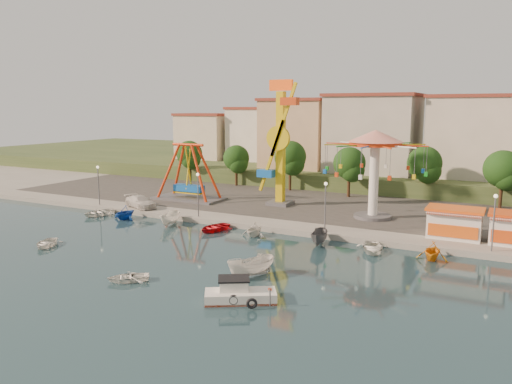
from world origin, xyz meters
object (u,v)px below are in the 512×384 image
Objects in this scene: wave_swinger at (375,154)px; skiff at (251,267)px; van at (141,202)px; pirate_ship_ride at (189,173)px; rowboat_a at (46,243)px; cabin_motorboat at (239,295)px; kamikaze_tower at (281,146)px.

wave_swinger is 25.04m from skiff.
pirate_ship_ride is at bearing 4.15° from van.
skiff is 29.45m from van.
wave_swinger reaches higher than skiff.
rowboat_a is 22.23m from skiff.
van is (-2.63, 17.20, 1.02)m from rowboat_a.
skiff is at bearing -102.81° from van.
van is at bearing -164.69° from wave_swinger.
rowboat_a is (-25.89, -25.01, -7.84)m from wave_swinger.
skiff is at bearing -98.92° from wave_swinger.
wave_swinger is at bearing -0.03° from pirate_ship_ride.
wave_swinger is 2.62× the size of skiff.
cabin_motorboat is at bearing -94.21° from wave_swinger.
pirate_ship_ride is 25.35m from rowboat_a.
kamikaze_tower is 31.15m from rowboat_a.
kamikaze_tower is at bearing 8.87° from pirate_ship_ride.
van is at bearing 110.84° from cabin_motorboat.
rowboat_a is at bearing -148.74° from skiff.
skiff is at bearing -23.39° from rowboat_a.
pirate_ship_ride is 2.26× the size of skiff.
kamikaze_tower is at bearing -37.78° from van.
cabin_motorboat is 1.19× the size of skiff.
cabin_motorboat is (24.24, -28.52, -3.92)m from pirate_ship_ride.
pirate_ship_ride is 1.87× the size of van.
skiff is 0.83× the size of van.
rowboat_a is 17.43m from van.
cabin_motorboat is (10.84, -30.61, -8.11)m from kamikaze_tower.
rowboat_a is (0.45, -25.02, -4.04)m from pirate_ship_ride.
rowboat_a is at bearing -115.53° from kamikaze_tower.
kamikaze_tower is at bearing 137.47° from skiff.
pirate_ship_ride is at bearing 161.47° from skiff.
van is (-2.18, -7.82, -3.02)m from pirate_ship_ride.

